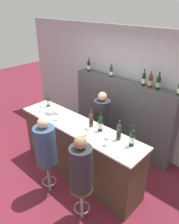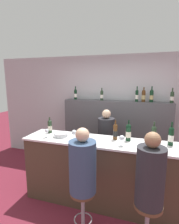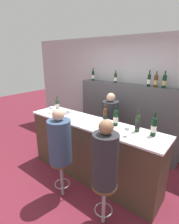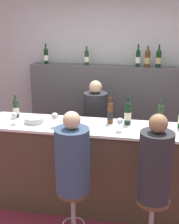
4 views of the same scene
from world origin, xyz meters
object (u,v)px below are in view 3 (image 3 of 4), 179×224
Objects in this scene: guest_seated_right at (105,158)px; wine_bottle_counter_1 at (105,115)px; wine_bottle_backbar_4 at (164,81)px; wine_glass_0 at (51,108)px; bar_stool_left at (61,169)px; metal_bowl at (62,112)px; wine_bottle_backbar_1 at (116,78)px; wine_glass_1 at (69,112)px; bartender at (110,129)px; wine_bottle_backbar_3 at (156,81)px; bar_stool_right at (104,193)px; wine_bottle_backbar_0 at (93,76)px; wine_glass_3 at (127,129)px; wine_bottle_counter_2 at (116,117)px; wine_bottle_backbar_2 at (149,80)px; wine_glass_2 at (104,122)px; wine_bottle_counter_3 at (138,123)px; wine_bottle_counter_0 at (57,104)px; wine_bottle_counter_4 at (154,126)px; guest_seated_left at (60,140)px.

wine_bottle_counter_1 is at bearing 124.11° from guest_seated_right.
wine_glass_0 is (-1.65, -1.43, -0.51)m from wine_bottle_backbar_4.
wine_bottle_counter_1 is 0.51× the size of bar_stool_left.
wine_bottle_backbar_1 is at bearing 74.06° from metal_bowl.
bartender is (0.32, 0.88, -0.55)m from wine_glass_1.
wine_bottle_backbar_3 reaches higher than bar_stool_right.
wine_glass_3 is at bearing -40.14° from wine_bottle_backbar_0.
wine_bottle_backbar_1 is at bearing 113.68° from wine_bottle_counter_1.
wine_bottle_backbar_2 is (0.05, 1.18, 0.48)m from wine_bottle_counter_2.
wine_glass_2 is 1.04m from metal_bowl.
bartender is (-0.82, 0.88, -0.53)m from wine_glass_3.
wine_bottle_backbar_4 is at bearing 91.37° from wine_bottle_counter_3.
wine_bottle_counter_3 is (1.76, 0.00, 0.02)m from wine_bottle_counter_0.
wine_bottle_counter_4 is 2.21× the size of wine_glass_2.
wine_bottle_backbar_1 reaches higher than wine_glass_1.
wine_bottle_backbar_2 is at bearing 97.99° from guest_seated_right.
bartender reaches higher than wine_glass_1.
guest_seated_right is at bearing -0.00° from bar_stool_left.
bartender is at bearing 69.87° from wine_glass_1.
wine_bottle_counter_4 is 1.12× the size of wine_bottle_backbar_0.
wine_bottle_backbar_3 is 1.53m from wine_glass_2.
bar_stool_left is 0.74× the size of guest_seated_left.
wine_bottle_counter_1 is 1.99× the size of wine_glass_2.
wine_bottle_backbar_4 is 1.92× the size of wine_glass_1.
wine_bottle_counter_0 is 0.46× the size of bar_stool_right.
bar_stool_right is at bearing 0.00° from bar_stool_left.
wine_glass_2 reaches higher than wine_glass_3.
wine_bottle_backbar_4 is at bearing 51.01° from wine_glass_1.
metal_bowl is (-1.03, 0.10, -0.08)m from wine_glass_2.
bartender reaches higher than bar_stool_left.
wine_bottle_counter_4 is 1.44m from wine_glass_1.
wine_bottle_backbar_3 is 1.81m from wine_glass_1.
guest_seated_right is at bearing -86.00° from wine_bottle_backbar_3.
wine_bottle_counter_0 is 1.01× the size of wine_bottle_backbar_1.
wine_bottle_backbar_1 is 1.84m from wine_glass_3.
wine_bottle_counter_3 is at bearing 42.43° from bar_stool_left.
wine_bottle_counter_1 is at bearing -66.32° from wine_bottle_backbar_1.
bar_stool_left is (-0.81, -0.53, -0.72)m from wine_glass_3.
wine_bottle_backbar_3 is (-0.19, 1.18, 0.48)m from wine_bottle_counter_3.
wine_bottle_backbar_3 is (1.58, 1.18, 0.49)m from wine_bottle_counter_0.
guest_seated_left is at bearing -146.55° from wine_glass_3.
guest_seated_left is (-0.85, -0.78, -0.24)m from wine_bottle_counter_3.
wine_bottle_backbar_4 is 2.22× the size of wine_glass_3.
wine_glass_3 is 1.31m from bartender.
wine_glass_1 is 0.20× the size of guest_seated_right.
guest_seated_left is (-0.66, -1.96, -0.72)m from wine_bottle_backbar_3.
wine_bottle_counter_3 is 1.21m from bartender.
wine_bottle_backbar_3 is at bearing 71.29° from bar_stool_left.
wine_bottle_counter_4 reaches higher than bar_stool_right.
wine_glass_2 is at bearing -160.10° from wine_bottle_counter_4.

